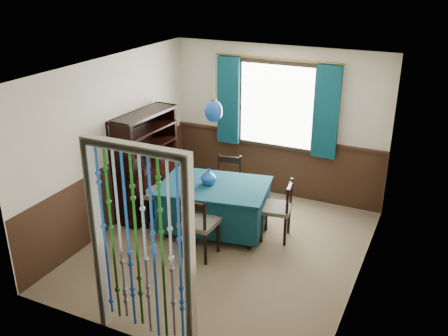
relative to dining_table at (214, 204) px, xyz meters
The scene contains 22 objects.
floor 0.68m from the dining_table, 48.21° to the right, with size 4.00×4.00×0.00m, color brown.
ceiling 2.14m from the dining_table, 48.21° to the right, with size 4.00×4.00×0.00m, color silver.
wall_back 1.84m from the dining_table, 77.59° to the left, with size 3.60×3.60×0.00m, color beige.
wall_front 2.56m from the dining_table, 81.61° to the right, with size 3.60×3.60×0.00m, color beige.
wall_left 1.71m from the dining_table, 164.72° to the right, with size 4.00×4.00×0.00m, color beige.
wall_right 2.34m from the dining_table, 10.40° to the right, with size 4.00×4.00×0.00m, color beige.
wainscot_back 1.63m from the dining_table, 77.47° to the left, with size 3.60×3.60×0.00m, color #341F14.
wainscot_front 2.41m from the dining_table, 81.56° to the right, with size 3.60×3.60×0.00m, color #341F14.
wainscot_left 1.49m from the dining_table, 164.57° to the right, with size 4.00×4.00×0.00m, color #341F14.
wainscot_right 2.18m from the dining_table, 10.47° to the right, with size 4.00×4.00×0.00m, color #341F14.
window 1.95m from the dining_table, 77.20° to the left, with size 1.32×0.12×1.42m, color black.
doorway 2.44m from the dining_table, 81.40° to the right, with size 1.16×0.12×2.18m, color silver, non-canonical shape.
dining_table is the anchor object (origin of this frame).
chair_near 0.72m from the dining_table, 80.98° to the right, with size 0.47×0.45×0.91m.
chair_far 0.72m from the dining_table, 99.97° to the left, with size 0.49×0.48×0.87m.
chair_left 0.86m from the dining_table, behind, with size 0.59×0.61×0.97m.
chair_right 0.93m from the dining_table, 11.50° to the left, with size 0.48×0.49×0.87m.
sideboard 1.23m from the dining_table, behind, with size 0.52×1.27×1.62m.
pendant_lamp 1.40m from the dining_table, ahead, with size 0.24×0.24×0.83m.
vase_table 0.42m from the dining_table, behind, with size 0.21×0.21×0.22m, color #154495.
bowl_shelf 1.36m from the dining_table, behind, with size 0.24×0.24×0.06m, color beige.
vase_sideboard 1.33m from the dining_table, 157.76° to the left, with size 0.16×0.16×0.16m, color beige.
Camera 1 is at (2.52, -5.40, 3.70)m, focal length 40.00 mm.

